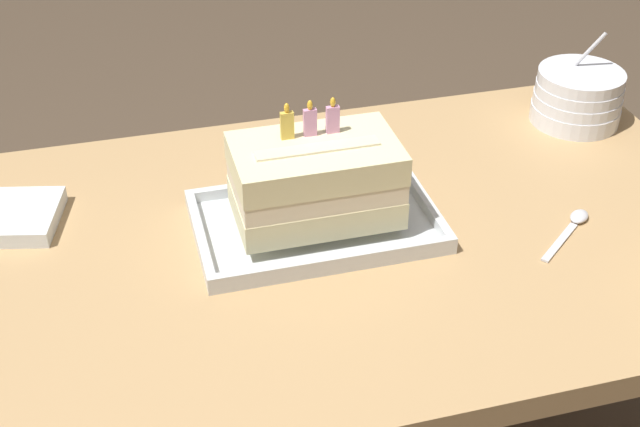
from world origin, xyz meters
The scene contains 6 objects.
dining_table centered at (0.00, 0.00, 0.60)m, with size 1.17×0.67×0.70m.
foil_tray centered at (-0.01, 0.02, 0.71)m, with size 0.32×0.21×0.02m.
birthday_cake centered at (-0.01, 0.02, 0.78)m, with size 0.21×0.13×0.16m.
bowl_stack centered at (0.48, 0.20, 0.75)m, with size 0.14×0.14×0.15m.
serving_spoon_near_tray centered at (0.33, -0.07, 0.71)m, with size 0.11×0.10×0.01m.
napkin_pile centered at (-0.40, 0.14, 0.71)m, with size 0.14×0.14×0.02m.
Camera 1 is at (-0.24, -0.88, 1.37)m, focal length 47.94 mm.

